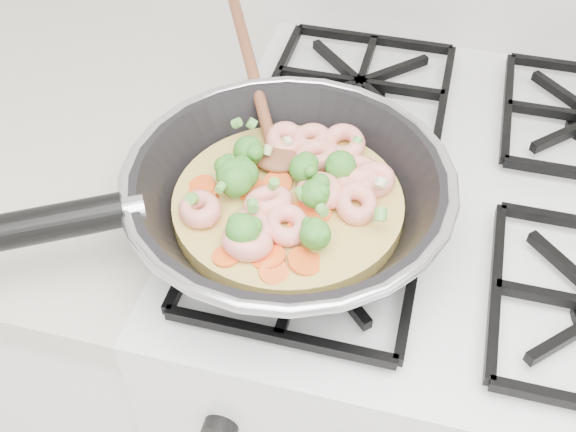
# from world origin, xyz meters

# --- Properties ---
(stove) EXTENTS (0.60, 0.60, 0.92)m
(stove) POSITION_xyz_m (0.00, 1.70, 0.46)
(stove) COLOR white
(stove) RESTS_ON ground
(skillet) EXTENTS (0.48, 0.49, 0.11)m
(skillet) POSITION_xyz_m (-0.18, 1.58, 0.96)
(skillet) COLOR black
(skillet) RESTS_ON stove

